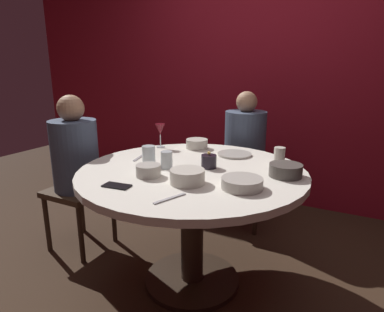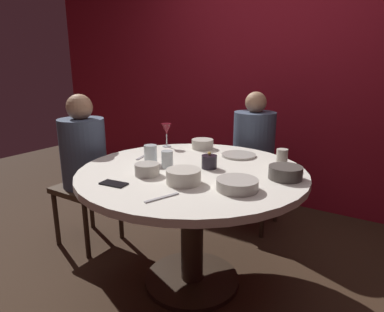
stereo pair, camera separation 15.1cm
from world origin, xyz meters
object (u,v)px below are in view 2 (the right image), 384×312
(dining_table, at_px, (192,194))
(cup_near_candle, at_px, (151,154))
(bowl_rice_portion, at_px, (183,176))
(cup_by_right_diner, at_px, (282,159))
(bowl_salad_center, at_px, (237,184))
(bowl_serving_large, at_px, (203,144))
(candle_holder, at_px, (209,162))
(seated_diner_back, at_px, (254,145))
(bowl_sauce_side, at_px, (147,169))
(cell_phone, at_px, (114,184))
(dinner_plate, at_px, (239,155))
(cup_by_left_diner, at_px, (167,159))
(seated_diner_left, at_px, (84,154))
(bowl_small_white, at_px, (285,173))
(wine_glass, at_px, (166,130))

(dining_table, bearing_deg, cup_near_candle, -171.86)
(bowl_rice_portion, relative_size, cup_by_right_diner, 1.58)
(bowl_salad_center, xyz_separation_m, cup_near_candle, (-0.64, 0.13, 0.03))
(bowl_serving_large, distance_m, bowl_rice_portion, 0.76)
(bowl_serving_large, bearing_deg, cup_near_candle, -97.95)
(dining_table, xyz_separation_m, candle_holder, (0.08, 0.07, 0.20))
(bowl_rice_portion, bearing_deg, candle_holder, 93.20)
(seated_diner_back, height_order, bowl_sauce_side, seated_diner_back)
(bowl_serving_large, bearing_deg, bowl_sauce_side, -85.61)
(cell_phone, bearing_deg, bowl_rice_portion, 119.06)
(dinner_plate, relative_size, cup_near_candle, 1.96)
(cup_by_left_diner, height_order, cup_by_right_diner, cup_by_right_diner)
(seated_diner_left, xyz_separation_m, bowl_serving_large, (0.74, 0.47, 0.08))
(candle_holder, distance_m, bowl_small_white, 0.44)
(candle_holder, xyz_separation_m, bowl_small_white, (0.44, 0.05, -0.01))
(cup_by_left_diner, bearing_deg, cup_near_candle, 175.82)
(bowl_serving_large, bearing_deg, cup_by_right_diner, -14.18)
(seated_diner_back, relative_size, bowl_sauce_side, 8.40)
(wine_glass, bearing_deg, seated_diner_left, -142.58)
(candle_holder, xyz_separation_m, bowl_sauce_side, (-0.23, -0.30, -0.01))
(seated_diner_left, distance_m, bowl_small_white, 1.47)
(bowl_sauce_side, distance_m, cup_near_candle, 0.22)
(seated_diner_left, xyz_separation_m, cup_by_left_diner, (0.81, -0.05, 0.09))
(wine_glass, height_order, bowl_serving_large, wine_glass)
(dining_table, relative_size, cup_by_right_diner, 11.66)
(cell_phone, bearing_deg, bowl_sauce_side, 161.11)
(cup_by_left_diner, bearing_deg, seated_diner_back, 81.89)
(seated_diner_back, height_order, cup_near_candle, seated_diner_back)
(wine_glass, height_order, bowl_sauce_side, wine_glass)
(dinner_plate, xyz_separation_m, bowl_rice_portion, (-0.02, -0.64, 0.03))
(cup_by_right_diner, bearing_deg, bowl_sauce_side, -137.85)
(seated_diner_left, relative_size, bowl_rice_portion, 6.39)
(cup_near_candle, height_order, cup_by_left_diner, cup_near_candle)
(bowl_sauce_side, distance_m, cup_by_left_diner, 0.18)
(candle_holder, relative_size, bowl_serving_large, 0.63)
(bowl_sauce_side, bearing_deg, dining_table, 55.71)
(bowl_sauce_side, bearing_deg, cup_by_left_diner, 86.77)
(bowl_salad_center, xyz_separation_m, cup_by_right_diner, (0.07, 0.47, 0.03))
(dining_table, xyz_separation_m, dinner_plate, (0.11, 0.41, 0.16))
(dining_table, height_order, bowl_serving_large, bowl_serving_large)
(candle_holder, height_order, cup_by_left_diner, same)
(seated_diner_back, bearing_deg, wine_glass, -38.50)
(dinner_plate, height_order, bowl_rice_portion, bowl_rice_portion)
(seated_diner_left, bearing_deg, wine_glass, 37.42)
(cup_near_candle, bearing_deg, cup_by_left_diner, -4.18)
(bowl_serving_large, distance_m, bowl_sauce_side, 0.70)
(bowl_sauce_side, bearing_deg, cup_by_right_diner, 42.15)
(bowl_salad_center, bearing_deg, bowl_small_white, 62.81)
(bowl_salad_center, distance_m, bowl_rice_portion, 0.28)
(seated_diner_back, height_order, cup_by_right_diner, seated_diner_back)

